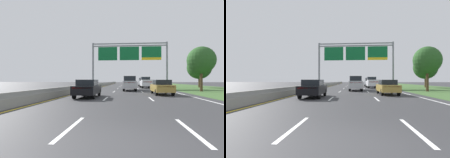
{
  "view_description": "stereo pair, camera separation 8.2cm",
  "coord_description": "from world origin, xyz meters",
  "views": [
    {
      "loc": [
        -0.04,
        -4.04,
        1.51
      ],
      "look_at": [
        -2.58,
        24.66,
        1.72
      ],
      "focal_mm": 28.42,
      "sensor_mm": 36.0,
      "label": 1
    },
    {
      "loc": [
        0.04,
        -4.03,
        1.51
      ],
      "look_at": [
        -2.58,
        24.66,
        1.72
      ],
      "focal_mm": 28.42,
      "sensor_mm": 36.0,
      "label": 2
    }
  ],
  "objects": [
    {
      "name": "ground_plane",
      "position": [
        0.0,
        35.0,
        0.0
      ],
      "size": [
        220.0,
        220.0,
        0.0
      ],
      "primitive_type": "plane",
      "color": "#333335"
    },
    {
      "name": "pickup_truck_white",
      "position": [
        3.55,
        31.71,
        1.07
      ],
      "size": [
        2.11,
        5.44,
        2.2
      ],
      "rotation": [
        0.0,
        0.0,
        1.59
      ],
      "color": "silver",
      "rests_on": "ground"
    },
    {
      "name": "median_barrier_concrete",
      "position": [
        -6.6,
        35.0,
        0.35
      ],
      "size": [
        0.6,
        110.0,
        0.85
      ],
      "color": "gray",
      "rests_on": "ground"
    },
    {
      "name": "lane_striping",
      "position": [
        0.0,
        34.54,
        0.0
      ],
      "size": [
        11.96,
        106.0,
        0.01
      ],
      "color": "white",
      "rests_on": "ground"
    },
    {
      "name": "car_black_left_lane_sedan",
      "position": [
        -3.6,
        11.56,
        0.82
      ],
      "size": [
        1.85,
        4.41,
        1.57
      ],
      "rotation": [
        0.0,
        0.0,
        1.58
      ],
      "color": "black",
      "rests_on": "ground"
    },
    {
      "name": "car_silver_centre_lane_suv",
      "position": [
        0.24,
        21.94,
        1.1
      ],
      "size": [
        1.93,
        4.71,
        2.11
      ],
      "rotation": [
        0.0,
        0.0,
        1.58
      ],
      "color": "#B2B5BA",
      "rests_on": "ground"
    },
    {
      "name": "roadside_tree_mid",
      "position": [
        14.87,
        34.41,
        4.2
      ],
      "size": [
        4.86,
        4.86,
        6.63
      ],
      "color": "#4C3823",
      "rests_on": "ground"
    },
    {
      "name": "overhead_sign_gantry",
      "position": [
        0.3,
        31.39,
        6.47
      ],
      "size": [
        15.06,
        0.42,
        9.1
      ],
      "color": "gray",
      "rests_on": "ground"
    },
    {
      "name": "roadside_tree_near",
      "position": [
        9.87,
        20.83,
        4.22
      ],
      "size": [
        3.68,
        3.68,
        6.08
      ],
      "color": "#4C3823",
      "rests_on": "ground"
    },
    {
      "name": "car_grey_right_lane_suv",
      "position": [
        3.64,
        40.68,
        1.1
      ],
      "size": [
        1.92,
        4.71,
        2.11
      ],
      "rotation": [
        0.0,
        0.0,
        1.58
      ],
      "color": "slate",
      "rests_on": "ground"
    },
    {
      "name": "grass_verge_right",
      "position": [
        13.95,
        35.0,
        0.01
      ],
      "size": [
        14.0,
        110.0,
        0.02
      ],
      "primitive_type": "cube",
      "color": "#3D602D",
      "rests_on": "ground"
    },
    {
      "name": "car_gold_right_lane_sedan",
      "position": [
        3.58,
        15.24,
        0.82
      ],
      "size": [
        1.86,
        4.42,
        1.57
      ],
      "rotation": [
        0.0,
        0.0,
        1.58
      ],
      "color": "#A38438",
      "rests_on": "ground"
    }
  ]
}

